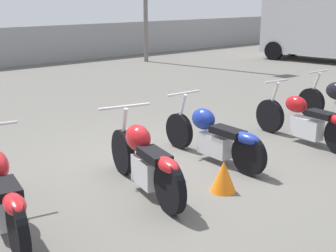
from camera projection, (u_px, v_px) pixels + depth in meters
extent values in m
plane|color=#5B5954|center=(160.00, 166.00, 6.79)|extent=(60.00, 60.00, 0.00)
cylinder|color=black|center=(18.00, 231.00, 4.29)|extent=(0.21, 0.63, 0.62)
cube|color=silver|center=(4.00, 206.00, 4.86)|extent=(0.29, 0.57, 0.34)
cube|color=black|center=(6.00, 188.00, 4.57)|extent=(0.32, 0.52, 0.10)
ellipsoid|color=red|center=(14.00, 204.00, 4.26)|extent=(0.28, 0.47, 0.16)
cylinder|color=silver|center=(19.00, 215.00, 4.81)|extent=(0.17, 0.59, 0.07)
cylinder|color=black|center=(123.00, 152.00, 6.45)|extent=(0.23, 0.63, 0.62)
cylinder|color=black|center=(170.00, 187.00, 5.26)|extent=(0.23, 0.63, 0.62)
cube|color=silver|center=(146.00, 172.00, 5.81)|extent=(0.30, 0.53, 0.34)
ellipsoid|color=red|center=(138.00, 138.00, 5.91)|extent=(0.38, 0.51, 0.34)
cube|color=black|center=(154.00, 155.00, 5.52)|extent=(0.35, 0.57, 0.10)
ellipsoid|color=red|center=(168.00, 165.00, 5.23)|extent=(0.29, 0.47, 0.16)
cylinder|color=silver|center=(124.00, 107.00, 6.19)|extent=(0.72, 0.19, 0.04)
cylinder|color=silver|center=(124.00, 130.00, 6.32)|extent=(0.10, 0.26, 0.65)
cylinder|color=silver|center=(160.00, 179.00, 5.76)|extent=(0.21, 0.67, 0.07)
cylinder|color=black|center=(179.00, 131.00, 7.54)|extent=(0.12, 0.58, 0.57)
cylinder|color=black|center=(249.00, 155.00, 6.40)|extent=(0.12, 0.58, 0.57)
cube|color=silver|center=(215.00, 145.00, 6.92)|extent=(0.22, 0.55, 0.31)
ellipsoid|color=navy|center=(203.00, 119.00, 7.02)|extent=(0.29, 0.43, 0.32)
cube|color=black|center=(228.00, 132.00, 6.65)|extent=(0.26, 0.55, 0.10)
ellipsoid|color=navy|center=(247.00, 138.00, 6.37)|extent=(0.21, 0.45, 0.16)
cylinder|color=silver|center=(183.00, 93.00, 7.30)|extent=(0.64, 0.06, 0.04)
cylinder|color=silver|center=(181.00, 112.00, 7.42)|extent=(0.06, 0.25, 0.62)
cylinder|color=silver|center=(227.00, 150.00, 6.89)|extent=(0.09, 0.66, 0.07)
cylinder|color=black|center=(270.00, 116.00, 8.42)|extent=(0.16, 0.60, 0.60)
cube|color=silver|center=(307.00, 128.00, 7.77)|extent=(0.25, 0.56, 0.33)
ellipsoid|color=#AD1419|center=(296.00, 104.00, 7.88)|extent=(0.28, 0.44, 0.28)
cube|color=black|center=(321.00, 114.00, 7.48)|extent=(0.28, 0.49, 0.10)
cylinder|color=silver|center=(276.00, 81.00, 8.17)|extent=(0.58, 0.09, 0.04)
cylinder|color=silver|center=(273.00, 99.00, 8.30)|extent=(0.07, 0.25, 0.63)
cylinder|color=silver|center=(318.00, 132.00, 7.73)|extent=(0.14, 0.73, 0.07)
cylinder|color=black|center=(311.00, 102.00, 9.51)|extent=(0.12, 0.59, 0.59)
cylinder|color=silver|center=(318.00, 72.00, 9.26)|extent=(0.62, 0.06, 0.04)
cylinder|color=silver|center=(314.00, 87.00, 9.38)|extent=(0.06, 0.25, 0.63)
cube|color=silver|center=(334.00, 27.00, 17.10)|extent=(2.72, 5.23, 2.00)
cube|color=black|center=(273.00, 13.00, 18.49)|extent=(1.62, 0.33, 0.60)
cylinder|color=black|center=(274.00, 51.00, 17.87)|extent=(0.35, 0.73, 0.70)
cylinder|color=black|center=(294.00, 47.00, 19.15)|extent=(0.35, 0.73, 0.70)
cone|color=orange|center=(223.00, 176.00, 5.87)|extent=(0.33, 0.33, 0.41)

